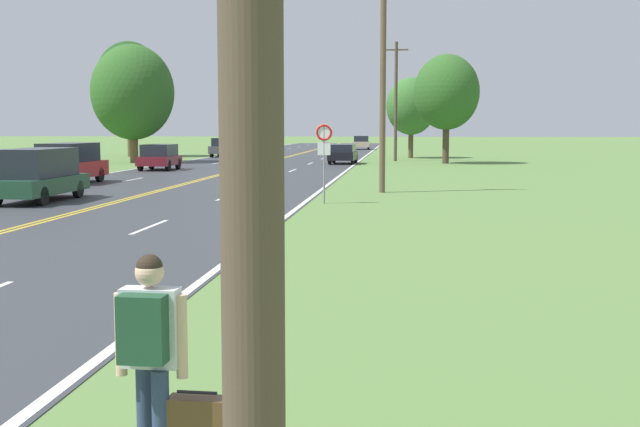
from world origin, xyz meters
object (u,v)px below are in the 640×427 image
Objects in this scene: car_maroon_hatchback_mid_near at (159,156)px; car_black_hatchback_mid_far at (343,153)px; tree_far_back at (411,106)px; tree_mid_treeline at (129,80)px; car_dark_grey_van_receding at (225,147)px; tree_behind_sign at (447,92)px; car_red_van_approaching at (69,163)px; traffic_sign at (324,143)px; car_champagne_hatchback_distant at (361,142)px; car_dark_green_van_nearest at (38,174)px; tree_left_verge at (133,92)px; hitchhiker_person at (149,340)px.

car_black_hatchback_mid_far is at bearing -48.90° from car_maroon_hatchback_mid_near.
car_maroon_hatchback_mid_near is (-15.20, -20.12, -3.45)m from tree_far_back.
tree_mid_treeline reaches higher than car_black_hatchback_mid_far.
tree_mid_treeline reaches higher than car_dark_grey_van_receding.
tree_behind_sign is 1.98× the size of car_black_hatchback_mid_far.
car_red_van_approaching is at bearing -25.90° from car_black_hatchback_mid_far.
car_black_hatchback_mid_far is at bearing 93.11° from traffic_sign.
car_maroon_hatchback_mid_near is at bearing -66.51° from tree_mid_treeline.
car_red_van_approaching is (-18.20, -22.22, -4.03)m from tree_behind_sign.
car_maroon_hatchback_mid_near is 0.84× the size of car_dark_grey_van_receding.
car_champagne_hatchback_distant is at bearing 103.09° from tree_behind_sign.
tree_behind_sign is 34.64m from car_dark_green_van_nearest.
tree_behind_sign is 21.59m from car_dark_grey_van_receding.
tree_left_verge is at bearing 12.49° from car_dark_green_van_nearest.
car_dark_green_van_nearest is 1.38× the size of car_champagne_hatchback_distant.
tree_left_verge is 1.11× the size of tree_behind_sign.
hitchhiker_person is 0.17× the size of tree_mid_treeline.
car_dark_green_van_nearest is 8.76m from car_red_van_approaching.
tree_behind_sign is (5.62, 30.33, 2.94)m from traffic_sign.
car_champagne_hatchback_distant is at bearing 66.95° from tree_left_verge.
tree_left_verge is 15.87m from car_black_hatchback_mid_far.
car_champagne_hatchback_distant is (10.56, 22.97, -0.05)m from car_dark_grey_van_receding.
traffic_sign is at bearing -161.68° from car_dark_grey_van_receding.
car_champagne_hatchback_distant is at bearing -7.39° from car_dark_green_van_nearest.
tree_far_back is 1.37× the size of car_dark_green_van_nearest.
car_maroon_hatchback_mid_near is (-12.80, 41.29, -0.20)m from hitchhiker_person.
car_champagne_hatchback_distant is at bearing 3.92° from hitchhiker_person.
hitchhiker_person is 0.48× the size of car_champagne_hatchback_distant.
traffic_sign is at bearing -62.65° from tree_mid_treeline.
car_champagne_hatchback_distant is (-5.40, 23.91, -3.46)m from tree_far_back.
hitchhiker_person is 50.62m from car_black_hatchback_mid_far.
tree_far_back is (2.40, 61.41, 3.24)m from hitchhiker_person.
tree_left_verge is at bearing 119.82° from traffic_sign.
car_dark_green_van_nearest is (-10.89, 21.17, -0.07)m from hitchhiker_person.
tree_mid_treeline reaches higher than tree_behind_sign.
car_black_hatchback_mid_far is at bearing -113.92° from tree_far_back.
hitchhiker_person is 32.46m from car_red_van_approaching.
car_dark_grey_van_receding is (-0.76, 21.06, 0.04)m from car_maroon_hatchback_mid_near.
hitchhiker_person is 85.37m from car_champagne_hatchback_distant.
tree_far_back is at bearing -92.36° from car_dark_grey_van_receding.
hitchhiker_person reaches higher than car_dark_grey_van_receding.
tree_behind_sign is 1.61× the size of car_red_van_approaching.
hitchhiker_person is 0.44× the size of car_black_hatchback_mid_far.
car_champagne_hatchback_distant is at bearing 102.73° from tree_far_back.
tree_far_back is at bearing -1.56° from tree_mid_treeline.
tree_mid_treeline is at bearing 16.25° from car_red_van_approaching.
car_dark_green_van_nearest is 20.21m from car_maroon_hatchback_mid_near.
hitchhiker_person reaches higher than car_maroon_hatchback_mid_near.
car_champagne_hatchback_distant is at bearing -8.86° from car_red_van_approaching.
car_maroon_hatchback_mid_near is 21.07m from car_dark_grey_van_receding.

